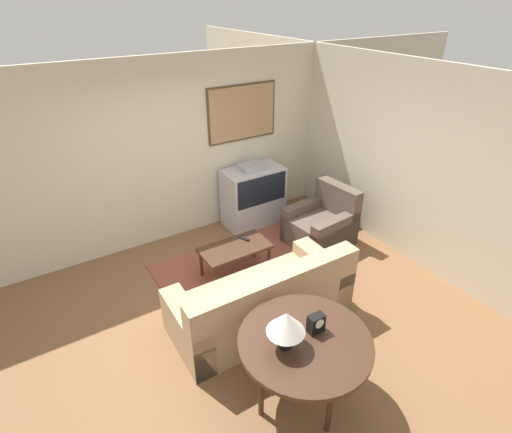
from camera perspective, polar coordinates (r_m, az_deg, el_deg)
ground_plane at (r=5.00m, az=-1.71°, el=-13.38°), size 12.00×12.00×0.00m
wall_back at (r=5.98m, az=-12.36°, el=8.84°), size 12.00×0.10×2.70m
wall_right at (r=5.85m, az=20.97°, el=6.98°), size 0.06×12.00×2.70m
area_rug at (r=5.64m, az=-2.18°, el=-7.51°), size 2.21×1.53×0.01m
tv at (r=6.51m, az=-0.40°, el=2.99°), size 0.97×0.53×1.05m
couch at (r=4.67m, az=1.01°, el=-12.10°), size 2.07×0.94×0.89m
armchair at (r=6.16m, az=9.31°, el=-1.24°), size 0.94×0.87×0.89m
coffee_table at (r=5.35m, az=-3.00°, el=-4.81°), size 0.93×0.49×0.44m
console_table at (r=3.69m, az=7.03°, el=-17.75°), size 1.18×1.18×0.77m
table_lamp at (r=3.38m, az=4.32°, el=-14.91°), size 0.33×0.33×0.37m
mantel_clock at (r=3.67m, az=8.57°, el=-14.85°), size 0.15×0.10×0.18m
remote at (r=5.46m, az=-1.69°, el=-3.17°), size 0.10×0.16×0.02m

